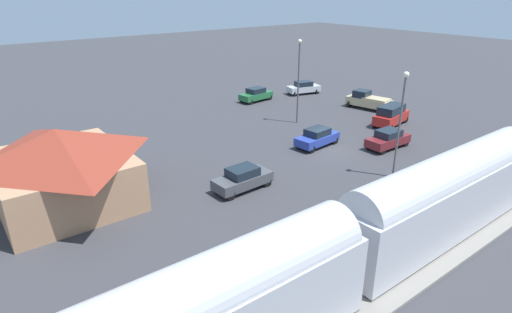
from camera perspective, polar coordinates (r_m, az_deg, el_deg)
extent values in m
plane|color=#38383D|center=(39.60, 9.84, 0.97)|extent=(200.00, 200.00, 0.00)
cube|color=gray|center=(32.70, 28.06, -6.02)|extent=(4.80, 70.00, 0.18)
cube|color=#59544C|center=(32.41, 29.24, -6.21)|extent=(0.10, 70.00, 0.12)
cube|color=#59544C|center=(32.88, 27.00, -5.37)|extent=(0.10, 70.00, 0.12)
cube|color=#A8A399|center=(34.20, 22.14, -3.66)|extent=(3.20, 46.00, 0.30)
cube|color=silver|center=(27.41, 23.97, -5.75)|extent=(2.90, 16.45, 3.70)
cube|color=gold|center=(28.14, 21.33, -5.28)|extent=(0.04, 15.13, 0.36)
cylinder|color=silver|center=(26.69, 24.55, -2.42)|extent=(2.75, 15.79, 2.76)
cylinder|color=silver|center=(15.60, -10.11, -19.05)|extent=(2.75, 15.79, 2.76)
cube|color=tan|center=(31.76, -24.42, -2.91)|extent=(9.29, 8.24, 3.41)
pyramid|color=maroon|center=(30.81, -25.20, 1.63)|extent=(10.09, 9.04, 1.96)
cube|color=#4C3323|center=(32.99, -17.34, -2.20)|extent=(1.10, 0.08, 2.10)
cylinder|color=brown|center=(36.06, 25.33, -1.86)|extent=(0.22, 0.22, 0.85)
cylinder|color=yellow|center=(35.79, 25.52, -0.78)|extent=(0.36, 0.36, 0.62)
sphere|color=tan|center=(35.64, 25.63, -0.14)|extent=(0.24, 0.24, 0.24)
cylinder|color=brown|center=(35.16, 23.16, -2.08)|extent=(0.22, 0.22, 0.85)
cylinder|color=green|center=(34.89, 23.34, -0.98)|extent=(0.36, 0.36, 0.62)
sphere|color=tan|center=(34.74, 23.45, -0.33)|extent=(0.24, 0.24, 0.24)
cube|color=#236638|center=(55.36, -0.01, 8.17)|extent=(2.29, 4.66, 0.76)
cube|color=#19232D|center=(55.19, -0.01, 8.88)|extent=(1.83, 2.31, 0.64)
cylinder|color=black|center=(53.76, -0.75, 7.33)|extent=(0.22, 0.68, 0.68)
cylinder|color=black|center=(54.91, -1.89, 7.64)|extent=(0.22, 0.68, 0.68)
cylinder|color=black|center=(56.04, 1.83, 7.94)|extent=(0.22, 0.68, 0.68)
cylinder|color=black|center=(57.15, 0.69, 8.23)|extent=(0.22, 0.68, 0.68)
cube|color=#C6B284|center=(53.54, 14.92, 7.08)|extent=(5.67, 2.94, 0.92)
cube|color=#19232D|center=(53.78, 14.04, 8.20)|extent=(2.02, 2.02, 0.84)
cylinder|color=black|center=(53.88, 12.42, 6.89)|extent=(0.22, 0.76, 0.76)
cylinder|color=black|center=(55.35, 13.31, 7.21)|extent=(0.22, 0.76, 0.76)
cylinder|color=black|center=(52.01, 16.53, 5.95)|extent=(0.22, 0.76, 0.76)
cylinder|color=black|center=(53.53, 17.34, 6.30)|extent=(0.22, 0.76, 0.76)
cube|color=#C6B284|center=(53.00, 15.89, 7.46)|extent=(3.27, 2.39, 0.20)
cube|color=maroon|center=(40.97, 17.28, 2.07)|extent=(1.90, 4.53, 0.76)
cube|color=#19232D|center=(40.75, 17.39, 3.00)|extent=(1.65, 2.18, 0.64)
cylinder|color=black|center=(42.85, 17.74, 2.35)|extent=(0.22, 0.68, 0.68)
cylinder|color=black|center=(42.01, 19.48, 1.73)|extent=(0.22, 0.68, 0.68)
cylinder|color=black|center=(40.25, 14.87, 1.41)|extent=(0.22, 0.68, 0.68)
cylinder|color=black|center=(39.36, 16.66, 0.73)|extent=(0.22, 0.68, 0.68)
cube|color=silver|center=(59.58, 6.39, 9.05)|extent=(2.89, 4.81, 0.76)
cube|color=#19232D|center=(59.42, 6.42, 9.70)|extent=(2.10, 2.49, 0.64)
cylinder|color=black|center=(61.17, 7.41, 8.98)|extent=(0.22, 0.68, 0.68)
cylinder|color=black|center=(59.84, 8.19, 8.64)|extent=(0.22, 0.68, 0.68)
cylinder|color=black|center=(59.55, 4.56, 8.73)|extent=(0.22, 0.68, 0.68)
cylinder|color=black|center=(58.18, 5.29, 8.39)|extent=(0.22, 0.68, 0.68)
cube|color=#47494F|center=(31.20, -1.80, -3.23)|extent=(2.02, 4.57, 0.76)
cube|color=#19232D|center=(30.91, -1.82, -2.06)|extent=(1.71, 2.22, 0.64)
cylinder|color=black|center=(29.88, -3.41, -5.29)|extent=(0.22, 0.68, 0.68)
cylinder|color=black|center=(31.05, -5.18, -4.23)|extent=(0.22, 0.68, 0.68)
cylinder|color=black|center=(31.80, 1.51, -3.48)|extent=(0.22, 0.68, 0.68)
cylinder|color=black|center=(32.90, -0.33, -2.56)|extent=(0.22, 0.68, 0.68)
cube|color=#283D9E|center=(39.94, 8.20, 2.36)|extent=(2.28, 4.66, 0.76)
cube|color=#19232D|center=(39.71, 8.26, 3.31)|extent=(1.83, 2.31, 0.64)
cylinder|color=black|center=(38.36, 7.50, 0.95)|extent=(0.22, 0.68, 0.68)
cylinder|color=black|center=(39.31, 5.71, 1.57)|extent=(0.22, 0.68, 0.68)
cylinder|color=black|center=(40.90, 10.55, 2.12)|extent=(0.22, 0.68, 0.68)
cylinder|color=black|center=(41.80, 8.80, 2.68)|extent=(0.22, 0.68, 0.68)
cube|color=red|center=(47.81, 17.67, 5.00)|extent=(2.87, 5.19, 1.00)
cube|color=#19232D|center=(47.43, 17.72, 6.05)|extent=(2.35, 3.70, 0.88)
cylinder|color=black|center=(49.95, 17.63, 5.12)|extent=(0.22, 0.68, 0.68)
cylinder|color=black|center=(49.33, 19.43, 4.69)|extent=(0.22, 0.68, 0.68)
cylinder|color=black|center=(46.63, 15.66, 4.16)|extent=(0.22, 0.68, 0.68)
cylinder|color=black|center=(45.96, 17.57, 3.69)|extent=(0.22, 0.68, 0.68)
cylinder|color=#515156|center=(33.81, 18.64, 3.50)|extent=(0.16, 0.16, 7.89)
sphere|color=#EAE5C6|center=(32.81, 19.53, 10.34)|extent=(0.44, 0.44, 0.44)
cylinder|color=#515156|center=(45.80, 5.69, 9.63)|extent=(0.16, 0.16, 8.49)
sphere|color=#EAE5C6|center=(45.06, 5.91, 15.13)|extent=(0.44, 0.44, 0.44)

